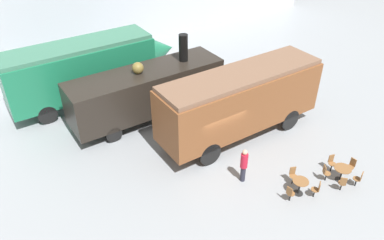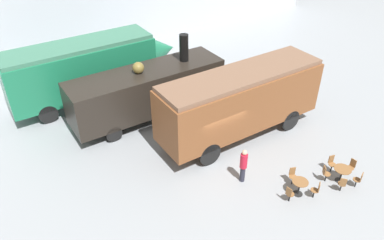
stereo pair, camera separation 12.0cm
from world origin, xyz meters
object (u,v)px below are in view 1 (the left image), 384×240
object	(u,v)px
streamlined_locomotive	(93,66)
cafe_chair_0	(317,189)
steam_locomotive	(147,90)
visitor_person	(244,164)
passenger_coach_wooden	(241,99)
cafe_table_mid	(342,171)
cafe_table_near	(300,184)

from	to	relation	value
streamlined_locomotive	cafe_chair_0	size ratio (longest dim) A/B	12.46
steam_locomotive	visitor_person	distance (m)	7.44
cafe_chair_0	visitor_person	distance (m)	3.36
passenger_coach_wooden	cafe_table_mid	size ratio (longest dim) A/B	11.56
steam_locomotive	cafe_table_mid	xyz separation A→B (m)	(4.93, -9.84, -1.24)
cafe_table_mid	passenger_coach_wooden	bearing A→B (deg)	107.08
streamlined_locomotive	visitor_person	size ratio (longest dim) A/B	6.00
steam_locomotive	passenger_coach_wooden	xyz separation A→B (m)	(3.23, -4.32, 0.48)
cafe_table_near	visitor_person	size ratio (longest dim) A/B	0.42
passenger_coach_wooden	cafe_table_mid	world-z (taller)	passenger_coach_wooden
cafe_table_mid	visitor_person	size ratio (longest dim) A/B	0.44
passenger_coach_wooden	cafe_table_near	distance (m)	5.38
cafe_table_near	cafe_chair_0	distance (m)	0.74
streamlined_locomotive	cafe_chair_0	distance (m)	14.63
steam_locomotive	visitor_person	bearing A→B (deg)	-81.69
cafe_chair_0	steam_locomotive	bearing A→B (deg)	-21.20
steam_locomotive	cafe_table_near	xyz separation A→B (m)	(2.63, -9.38, -1.24)
cafe_chair_0	visitor_person	bearing A→B (deg)	-1.06
cafe_table_mid	visitor_person	world-z (taller)	visitor_person
steam_locomotive	passenger_coach_wooden	distance (m)	5.41
steam_locomotive	cafe_table_near	size ratio (longest dim) A/B	11.83
streamlined_locomotive	steam_locomotive	xyz separation A→B (m)	(1.74, -3.74, -0.45)
cafe_table_mid	cafe_chair_0	world-z (taller)	cafe_chair_0
passenger_coach_wooden	cafe_chair_0	distance (m)	5.91
passenger_coach_wooden	cafe_table_mid	bearing A→B (deg)	-72.92
cafe_table_near	cafe_chair_0	xyz separation A→B (m)	(0.46, -0.58, -0.05)
streamlined_locomotive	cafe_chair_0	bearing A→B (deg)	-70.58
steam_locomotive	cafe_chair_0	world-z (taller)	steam_locomotive
passenger_coach_wooden	cafe_table_mid	xyz separation A→B (m)	(1.70, -5.52, -1.72)
cafe_table_mid	cafe_table_near	bearing A→B (deg)	168.66
streamlined_locomotive	passenger_coach_wooden	xyz separation A→B (m)	(4.97, -8.06, 0.03)
steam_locomotive	streamlined_locomotive	bearing A→B (deg)	114.98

